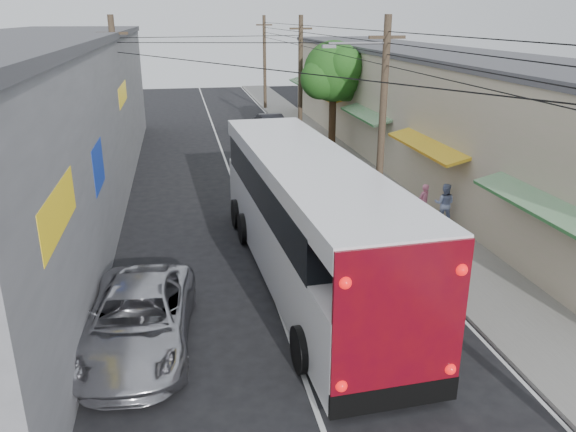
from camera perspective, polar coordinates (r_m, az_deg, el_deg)
name	(u,v)px	position (r m, az deg, el deg)	size (l,w,h in m)	color
sidewalk	(356,174)	(29.95, 6.89, 4.28)	(3.00, 80.00, 0.12)	slate
building_right	(424,107)	(32.74, 13.69, 10.72)	(7.09, 40.00, 6.25)	#C1AF9A
building_left	(36,122)	(26.52, -24.23, 8.66)	(7.20, 36.00, 7.25)	gray
utility_poles	(292,97)	(28.60, 0.43, 12.02)	(11.80, 45.28, 8.00)	#473828
street_tree	(335,73)	(34.91, 4.76, 14.24)	(4.40, 4.00, 6.60)	#3F2B19
coach_bus	(306,217)	(17.44, 1.81, -0.05)	(3.72, 13.92, 3.97)	white
jeepney	(138,320)	(14.73, -14.97, -10.13)	(2.60, 5.64, 1.57)	#B7B6BD
parked_suv	(344,207)	(22.59, 5.75, 0.92)	(2.00, 4.92, 1.43)	#919298
parked_car_mid	(294,148)	(32.56, 0.59, 6.91)	(1.76, 4.37, 1.49)	#242429
parked_car_far	(272,126)	(39.45, -1.65, 9.16)	(1.58, 4.52, 1.49)	black
pedestrian_near	(423,202)	(23.14, 13.60, 1.35)	(0.56, 0.37, 1.53)	pink
pedestrian_far	(444,204)	(23.00, 15.60, 1.22)	(0.80, 0.62, 1.65)	#96A9DA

